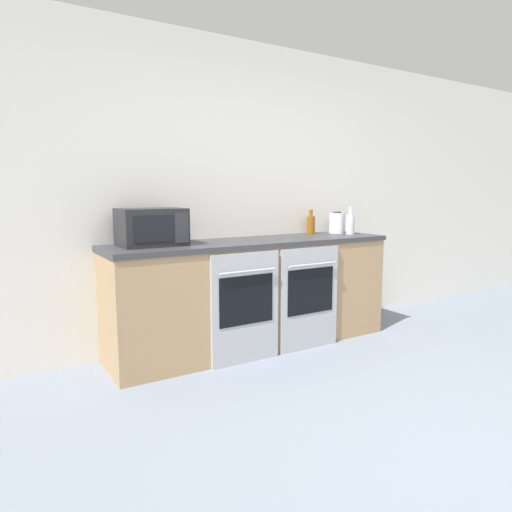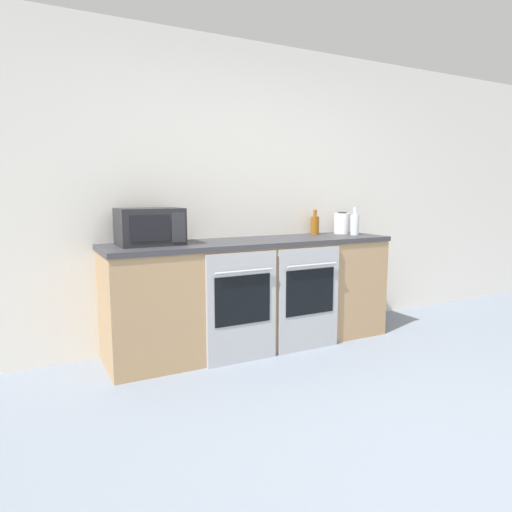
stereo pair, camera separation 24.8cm
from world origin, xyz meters
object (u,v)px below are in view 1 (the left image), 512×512
at_px(oven_right, 309,298).
at_px(bottle_clear, 350,224).
at_px(kettle, 337,223).
at_px(bottle_amber, 311,224).
at_px(microwave, 151,227).
at_px(oven_left, 246,307).

relative_size(oven_right, bottle_clear, 3.31).
bearing_deg(kettle, bottle_amber, 166.92).
relative_size(oven_right, bottle_amber, 3.71).
height_order(microwave, bottle_clear, microwave).
height_order(oven_right, microwave, microwave).
xyz_separation_m(bottle_clear, kettle, (-0.02, 0.17, -0.00)).
relative_size(oven_left, kettle, 4.14).
bearing_deg(oven_right, kettle, 33.19).
bearing_deg(oven_right, bottle_clear, 21.59).
distance_m(bottle_clear, bottle_amber, 0.37).
relative_size(oven_left, microwave, 1.81).
bearing_deg(bottle_amber, microwave, -175.29).
bearing_deg(oven_right, oven_left, 180.00).
distance_m(oven_left, bottle_amber, 1.26).
relative_size(oven_left, oven_right, 1.00).
distance_m(oven_left, kettle, 1.47).
xyz_separation_m(oven_right, kettle, (0.67, 0.44, 0.58)).
height_order(oven_left, oven_right, same).
height_order(bottle_amber, kettle, bottle_amber).
bearing_deg(oven_right, microwave, 163.06).
height_order(bottle_clear, bottle_amber, bottle_clear).
bearing_deg(bottle_amber, bottle_clear, -38.12).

